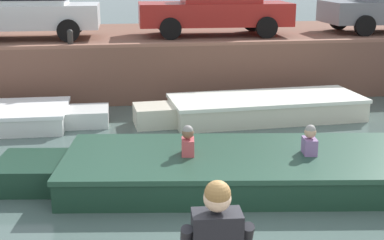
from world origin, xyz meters
The scene contains 8 objects.
ground_plane centered at (0.00, 4.64, 0.00)m, with size 400.00×400.00×0.00m, color #4C605B.
far_quay_wall centered at (0.00, 12.27, 0.74)m, with size 60.00×6.00×1.49m, color brown.
far_wall_coping centered at (0.00, 9.39, 1.53)m, with size 60.00×0.24×0.08m, color #925F4C.
boat_moored_central_cream centered at (1.81, 7.57, 0.26)m, with size 5.35×1.94×0.52m.
motorboat_passing centered at (0.23, 3.89, 0.25)m, with size 6.90×2.98×0.98m.
car_left_inner_white centered at (-3.77, 11.46, 2.34)m, with size 4.14×2.08×1.54m.
car_centre_red centered at (1.59, 11.46, 2.34)m, with size 4.41×2.06×1.54m.
mooring_bollard_mid centered at (-2.47, 9.52, 1.73)m, with size 0.15×0.15×0.44m.
Camera 1 is at (-1.50, -4.04, 3.37)m, focal length 50.00 mm.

